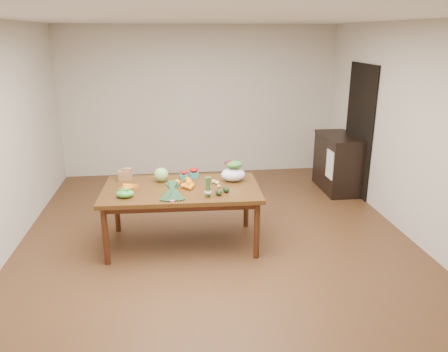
{
  "coord_description": "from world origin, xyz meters",
  "views": [
    {
      "loc": [
        -0.52,
        -5.01,
        2.53
      ],
      "look_at": [
        0.09,
        0.0,
        0.89
      ],
      "focal_mm": 35.0,
      "sensor_mm": 36.0,
      "label": 1
    }
  ],
  "objects": [
    {
      "name": "cabinet",
      "position": [
        2.22,
        1.74,
        0.47
      ],
      "size": [
        0.52,
        1.02,
        0.94
      ],
      "primitive_type": "cube",
      "color": "black",
      "rests_on": "floor"
    },
    {
      "name": "orange_b",
      "position": [
        -0.35,
        0.22,
        0.79
      ],
      "size": [
        0.07,
        0.07,
        0.07
      ],
      "primitive_type": "sphere",
      "color": "orange",
      "rests_on": "dining_table"
    },
    {
      "name": "dining_table",
      "position": [
        -0.43,
        0.02,
        0.38
      ],
      "size": [
        1.93,
        1.11,
        0.75
      ],
      "primitive_type": "cube",
      "rotation": [
        0.0,
        0.0,
        -0.03
      ],
      "color": "#573414",
      "rests_on": "floor"
    },
    {
      "name": "potato_d",
      "position": [
        -0.02,
        0.13,
        0.77
      ],
      "size": [
        0.06,
        0.05,
        0.05
      ],
      "primitive_type": "ellipsoid",
      "color": "#CFC377",
      "rests_on": "dining_table"
    },
    {
      "name": "strawberry_basket_b",
      "position": [
        -0.26,
        0.4,
        0.8
      ],
      "size": [
        0.12,
        0.12,
        0.1
      ],
      "primitive_type": null,
      "rotation": [
        0.0,
        0.0,
        -0.03
      ],
      "color": "#BB110C",
      "rests_on": "dining_table"
    },
    {
      "name": "mandarin_cluster",
      "position": [
        -0.34,
        -0.0,
        0.8
      ],
      "size": [
        0.19,
        0.19,
        0.09
      ],
      "primitive_type": null,
      "rotation": [
        0.0,
        0.0,
        -0.03
      ],
      "color": "orange",
      "rests_on": "dining_table"
    },
    {
      "name": "snap_pea_bag",
      "position": [
        -1.08,
        -0.23,
        0.8
      ],
      "size": [
        0.2,
        0.15,
        0.09
      ],
      "primitive_type": "ellipsoid",
      "color": "#54B73E",
      "rests_on": "dining_table"
    },
    {
      "name": "paper_bag",
      "position": [
        -1.14,
        0.41,
        0.82
      ],
      "size": [
        0.21,
        0.18,
        0.15
      ],
      "primitive_type": null,
      "rotation": [
        0.0,
        0.0,
        -0.03
      ],
      "color": "#9C6546",
      "rests_on": "dining_table"
    },
    {
      "name": "potato_b",
      "position": [
        -0.1,
        -0.07,
        0.77
      ],
      "size": [
        0.05,
        0.04,
        0.04
      ],
      "primitive_type": "ellipsoid",
      "color": "#DCCA7F",
      "rests_on": "dining_table"
    },
    {
      "name": "floor",
      "position": [
        0.0,
        0.0,
        0.0
      ],
      "size": [
        6.0,
        6.0,
        0.0
      ],
      "primitive_type": "plane",
      "color": "#54301C",
      "rests_on": "ground"
    },
    {
      "name": "avocado_a",
      "position": [
        -0.01,
        -0.29,
        0.79
      ],
      "size": [
        0.1,
        0.13,
        0.07
      ],
      "primitive_type": "ellipsoid",
      "rotation": [
        0.0,
        0.0,
        0.3
      ],
      "color": "black",
      "rests_on": "dining_table"
    },
    {
      "name": "ceiling",
      "position": [
        0.0,
        0.0,
        2.7
      ],
      "size": [
        5.0,
        6.0,
        0.02
      ],
      "primitive_type": "cube",
      "color": "white",
      "rests_on": "room_walls"
    },
    {
      "name": "asparagus_bundle",
      "position": [
        -0.14,
        -0.35,
        0.88
      ],
      "size": [
        0.08,
        0.12,
        0.26
      ],
      "primitive_type": null,
      "rotation": [
        0.15,
        0.0,
        -0.03
      ],
      "color": "#52843C",
      "rests_on": "dining_table"
    },
    {
      "name": "doorway_dark",
      "position": [
        2.48,
        1.6,
        1.05
      ],
      "size": [
        0.02,
        1.0,
        2.1
      ],
      "primitive_type": "cube",
      "color": "black",
      "rests_on": "floor"
    },
    {
      "name": "potato_a",
      "position": [
        -0.1,
        0.05,
        0.77
      ],
      "size": [
        0.06,
        0.05,
        0.05
      ],
      "primitive_type": "ellipsoid",
      "color": "tan",
      "rests_on": "dining_table"
    },
    {
      "name": "dish_towel",
      "position": [
        1.96,
        1.4,
        0.55
      ],
      "size": [
        0.02,
        0.28,
        0.45
      ],
      "primitive_type": "cube",
      "color": "white",
      "rests_on": "cabinet"
    },
    {
      "name": "room_walls",
      "position": [
        0.0,
        0.0,
        1.35
      ],
      "size": [
        5.02,
        6.02,
        2.7
      ],
      "color": "beige",
      "rests_on": "floor"
    },
    {
      "name": "carrots",
      "position": [
        -1.03,
        0.11,
        0.76
      ],
      "size": [
        0.23,
        0.19,
        0.03
      ],
      "primitive_type": null,
      "rotation": [
        0.0,
        0.0,
        -0.03
      ],
      "color": "orange",
      "rests_on": "dining_table"
    },
    {
      "name": "salad_bag",
      "position": [
        0.23,
        0.2,
        0.87
      ],
      "size": [
        0.32,
        0.24,
        0.24
      ],
      "primitive_type": null,
      "rotation": [
        0.0,
        0.0,
        -0.03
      ],
      "color": "white",
      "rests_on": "dining_table"
    },
    {
      "name": "orange_c",
      "position": [
        -0.33,
        0.08,
        0.79
      ],
      "size": [
        0.09,
        0.09,
        0.09
      ],
      "primitive_type": "sphere",
      "color": "#FF590F",
      "rests_on": "dining_table"
    },
    {
      "name": "cabbage",
      "position": [
        -0.67,
        0.29,
        0.84
      ],
      "size": [
        0.18,
        0.18,
        0.18
      ],
      "primitive_type": "sphere",
      "color": "#A8C773",
      "rests_on": "dining_table"
    },
    {
      "name": "kale_bunch",
      "position": [
        -0.54,
        -0.34,
        0.83
      ],
      "size": [
        0.33,
        0.41,
        0.16
      ],
      "primitive_type": null,
      "rotation": [
        0.0,
        0.0,
        -0.03
      ],
      "color": "#16321A",
      "rests_on": "dining_table"
    },
    {
      "name": "avocado_b",
      "position": [
        0.09,
        -0.2,
        0.79
      ],
      "size": [
        0.1,
        0.12,
        0.07
      ],
      "primitive_type": "ellipsoid",
      "rotation": [
        0.0,
        0.0,
        0.3
      ],
      "color": "black",
      "rests_on": "dining_table"
    },
    {
      "name": "strawberry_basket_a",
      "position": [
        -0.38,
        0.37,
        0.79
      ],
      "size": [
        0.1,
        0.1,
        0.09
      ],
      "primitive_type": null,
      "rotation": [
        0.0,
        0.0,
        -0.03
      ],
      "color": "#B70C10",
      "rests_on": "dining_table"
    },
    {
      "name": "potato_c",
      "position": [
        0.01,
        0.08,
        0.78
      ],
      "size": [
        0.06,
        0.05,
        0.05
      ],
      "primitive_type": "ellipsoid",
      "color": "tan",
      "rests_on": "dining_table"
    },
    {
      "name": "orange_a",
      "position": [
        -0.48,
        0.11,
        0.79
      ],
      "size": [
        0.08,
        0.08,
        0.08
      ],
      "primitive_type": "sphere",
      "color": "orange",
      "rests_on": "dining_table"
    },
    {
      "name": "potato_e",
      "position": [
        0.02,
        -0.04,
        0.77
      ],
      "size": [
        0.05,
        0.04,
        0.04
      ],
      "primitive_type": "ellipsoid",
      "color": "tan",
      "rests_on": "dining_table"
    }
  ]
}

